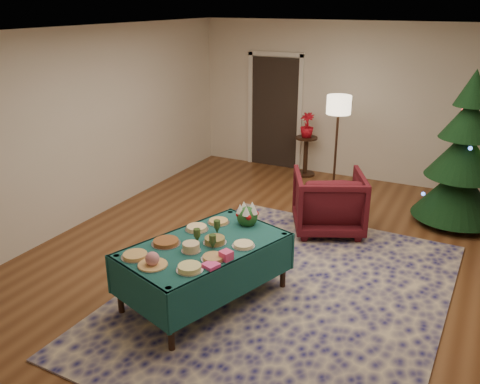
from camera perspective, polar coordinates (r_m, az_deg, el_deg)
The scene contains 25 objects.
room_shell at distance 5.85m, azimuth 5.11°, elevation 4.17°, with size 7.00×7.00×7.00m.
doorway at distance 9.63m, azimuth 3.92°, elevation 9.25°, with size 1.08×0.04×2.16m.
rug at distance 5.67m, azimuth 5.18°, elevation -11.33°, with size 3.20×4.20×0.02m, color #15154F.
buffet_table at distance 5.30m, azimuth -4.02°, elevation -7.13°, with size 1.49×1.94×0.67m.
platter_0 at distance 5.07m, azimuth -11.69°, elevation -7.01°, with size 0.27×0.27×0.04m.
platter_1 at distance 4.87m, azimuth -9.80°, elevation -7.59°, with size 0.29×0.29×0.14m.
platter_2 at distance 4.76m, azimuth -5.67°, elevation -8.49°, with size 0.26×0.26×0.06m.
platter_3 at distance 5.28m, azimuth -8.31°, elevation -5.60°, with size 0.30×0.30×0.05m.
platter_4 at distance 5.09m, azimuth -5.52°, elevation -6.21°, with size 0.20×0.20×0.09m.
platter_5 at distance 4.94m, azimuth -3.00°, elevation -7.38°, with size 0.25×0.25×0.04m.
platter_6 at distance 5.55m, azimuth -4.88°, elevation -4.07°, with size 0.26×0.26×0.05m.
platter_7 at distance 5.24m, azimuth -2.86°, elevation -5.46°, with size 0.24×0.24×0.06m.
platter_8 at distance 5.17m, azimuth 0.40°, elevation -5.96°, with size 0.24×0.24×0.04m.
platter_9 at distance 5.70m, azimuth -2.43°, elevation -3.34°, with size 0.25×0.25×0.04m.
goblet_0 at distance 5.42m, azimuth -2.60°, elevation -3.91°, with size 0.07×0.07×0.16m.
goblet_1 at distance 5.10m, azimuth -3.09°, elevation -5.58°, with size 0.07×0.07×0.16m.
goblet_2 at distance 5.24m, azimuth -4.85°, elevation -4.89°, with size 0.07×0.07×0.16m.
napkin_stack at distance 4.81m, azimuth -3.28°, elevation -8.22°, with size 0.13×0.13×0.04m, color #F84496.
gift_box at distance 4.92m, azimuth -1.57°, elevation -7.13°, with size 0.11×0.11×0.09m, color #F4447E.
centerpiece at distance 5.63m, azimuth 0.82°, elevation -2.55°, with size 0.24×0.24×0.28m.
armchair at distance 7.02m, azimuth 9.93°, elevation -0.79°, with size 0.91×0.85×0.94m, color #4C1017.
floor_lamp at distance 8.30m, azimuth 11.00°, elevation 8.94°, with size 0.39×0.39×1.61m.
side_table at distance 9.30m, azimuth 7.37°, elevation 3.95°, with size 0.40×0.40×0.71m.
potted_plant at distance 9.17m, azimuth 7.51°, elevation 6.87°, with size 0.24×0.44×0.24m, color #AC0C19.
christmas_tree at distance 7.65m, azimuth 23.77°, elevation 3.57°, with size 1.43×1.43×2.18m.
Camera 1 is at (2.04, -5.22, 3.01)m, focal length 38.00 mm.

